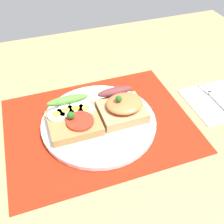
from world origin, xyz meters
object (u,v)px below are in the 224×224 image
object	(u,v)px
plate	(99,122)
napkin	(218,100)
sandwich_egg_tomato	(73,117)
sandwich_salmon	(122,107)
fork	(216,99)

from	to	relation	value
plate	napkin	xyz separation A→B (cm)	(29.21, -1.82, -0.54)
sandwich_egg_tomato	napkin	distance (cm)	34.62
plate	sandwich_egg_tomato	distance (cm)	5.68
sandwich_egg_tomato	napkin	size ratio (longest dim) A/B	0.73
plate	napkin	size ratio (longest dim) A/B	1.68
sandwich_salmon	napkin	distance (cm)	24.09
plate	sandwich_egg_tomato	size ratio (longest dim) A/B	2.29
sandwich_salmon	fork	xyz separation A→B (cm)	(23.06, -1.93, -2.60)
plate	sandwich_salmon	distance (cm)	5.99
plate	napkin	distance (cm)	29.27
sandwich_egg_tomato	fork	distance (cm)	33.83
plate	fork	size ratio (longest dim) A/B	1.78
sandwich_egg_tomato	sandwich_salmon	distance (cm)	10.65
plate	fork	world-z (taller)	plate
sandwich_egg_tomato	napkin	xyz separation A→B (cm)	(34.39, -3.09, -2.50)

